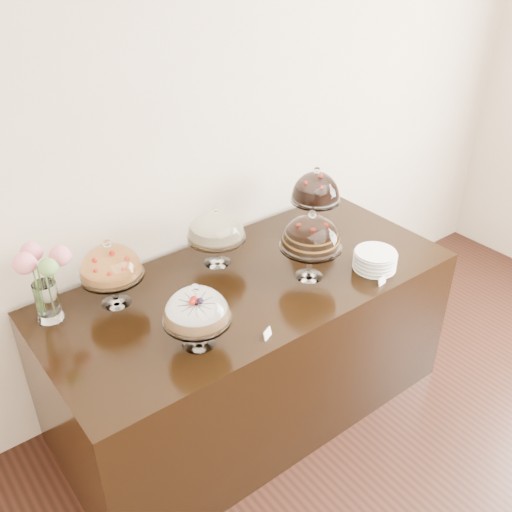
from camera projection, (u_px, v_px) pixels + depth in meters
wall_back at (232, 131)px, 3.20m from camera, size 5.00×0.04×3.00m
display_counter at (251, 347)px, 3.23m from camera, size 2.20×1.00×0.90m
cake_stand_sugar_sponge at (196, 309)px, 2.47m from camera, size 0.31×0.31×0.32m
cake_stand_choco_layer at (311, 235)px, 2.90m from camera, size 0.32×0.32×0.39m
cake_stand_cheesecake at (216, 228)px, 3.04m from camera, size 0.32×0.32×0.34m
cake_stand_dark_choco at (316, 189)px, 3.34m from camera, size 0.30×0.30×0.41m
cake_stand_fruit_tart at (110, 264)px, 2.72m from camera, size 0.31×0.31×0.36m
flower_vase at (43, 277)px, 2.61m from camera, size 0.26×0.26×0.39m
plate_stack at (375, 260)px, 3.07m from camera, size 0.23×0.23×0.10m
price_card_left at (267, 334)px, 2.59m from camera, size 0.06×0.04×0.04m
price_card_right at (382, 281)px, 2.96m from camera, size 0.06×0.02×0.04m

